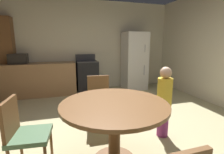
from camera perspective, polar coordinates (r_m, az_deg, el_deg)
The scene contains 11 objects.
ground_plane at distance 2.67m, azimuth 4.03°, elevation -20.83°, with size 14.00×14.00×0.00m, color tan.
wall_back at distance 5.36m, azimuth -7.96°, elevation 10.47°, with size 5.52×0.12×2.70m, color beige.
kitchen_counter at distance 5.03m, azimuth -23.72°, elevation -0.76°, with size 1.98×0.60×0.90m, color #9E754C.
pantry_column at distance 5.29m, azimuth -32.36°, elevation 5.56°, with size 0.44×0.36×2.10m, color brown.
oven_range at distance 5.04m, azimuth -8.43°, elevation 0.29°, with size 0.60×0.60×1.10m.
refrigerator at distance 5.34m, azimuth 7.62°, elevation 5.42°, with size 0.68×0.68×1.76m.
microwave at distance 5.03m, azimuth -29.28°, elevation 5.44°, with size 0.44×0.32×0.26m, color black.
dining_table at distance 1.99m, azimuth 0.80°, elevation -12.91°, with size 1.24×1.24×0.76m.
chair_west at distance 2.10m, azimuth -27.92°, elevation -16.15°, with size 0.44×0.44×0.87m.
chair_north at distance 2.93m, azimuth -4.28°, elevation -7.03°, with size 0.42×0.42×0.87m.
person_child at distance 2.67m, azimuth 17.32°, elevation -7.58°, with size 0.29×0.29×1.09m.
Camera 1 is at (-0.81, -2.11, 1.42)m, focal length 26.84 mm.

